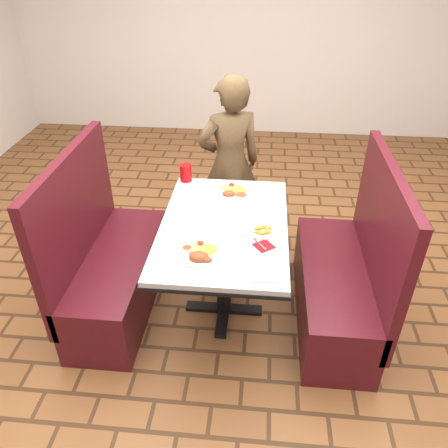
{
  "coord_description": "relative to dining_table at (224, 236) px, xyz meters",
  "views": [
    {
      "loc": [
        0.22,
        -2.29,
        2.28
      ],
      "look_at": [
        0.0,
        0.0,
        0.75
      ],
      "focal_mm": 35.0,
      "sensor_mm": 36.0,
      "label": 1
    }
  ],
  "objects": [
    {
      "name": "room",
      "position": [
        0.0,
        0.0,
        1.26
      ],
      "size": [
        7.0,
        7.04,
        2.82
      ],
      "color": "brown",
      "rests_on": "ground"
    },
    {
      "name": "plantain_plate",
      "position": [
        0.25,
        -0.07,
        0.11
      ],
      "size": [
        0.18,
        0.18,
        0.03
      ],
      "rotation": [
        0.0,
        0.0,
        0.2
      ],
      "color": "white",
      "rests_on": "dining_table"
    },
    {
      "name": "spoon_utensil",
      "position": [
        0.23,
        -0.2,
        0.1
      ],
      "size": [
        0.09,
        0.12,
        0.0
      ],
      "primitive_type": "cube",
      "rotation": [
        0.0,
        0.0,
        0.62
      ],
      "color": "silver",
      "rests_on": "dining_table"
    },
    {
      "name": "maroon_napkin",
      "position": [
        0.26,
        -0.21,
        0.1
      ],
      "size": [
        0.14,
        0.14,
        0.0
      ],
      "primitive_type": "cube",
      "rotation": [
        0.0,
        0.0,
        0.64
      ],
      "color": "#5F0E13",
      "rests_on": "dining_table"
    },
    {
      "name": "lettuce_shreds",
      "position": [
        0.04,
        0.06,
        0.1
      ],
      "size": [
        0.28,
        0.32,
        0.0
      ],
      "primitive_type": null,
      "color": "#88B749",
      "rests_on": "dining_table"
    },
    {
      "name": "red_tumbler",
      "position": [
        -0.34,
        0.56,
        0.16
      ],
      "size": [
        0.09,
        0.09,
        0.13
      ],
      "primitive_type": "cylinder",
      "color": "red",
      "rests_on": "dining_table"
    },
    {
      "name": "diner_person",
      "position": [
        -0.04,
        0.91,
        0.07
      ],
      "size": [
        0.62,
        0.52,
        1.45
      ],
      "primitive_type": "imported",
      "rotation": [
        0.0,
        0.0,
        3.52
      ],
      "color": "brown",
      "rests_on": "ground"
    },
    {
      "name": "far_dinner_plate",
      "position": [
        0.03,
        0.4,
        0.12
      ],
      "size": [
        0.27,
        0.27,
        0.07
      ],
      "rotation": [
        0.0,
        0.0,
        -0.2
      ],
      "color": "white",
      "rests_on": "dining_table"
    },
    {
      "name": "near_dinner_plate",
      "position": [
        -0.1,
        -0.33,
        0.12
      ],
      "size": [
        0.26,
        0.26,
        0.08
      ],
      "rotation": [
        0.0,
        0.0,
        -0.0
      ],
      "color": "white",
      "rests_on": "dining_table"
    },
    {
      "name": "booth_bench_left",
      "position": [
        -0.8,
        0.0,
        -0.32
      ],
      "size": [
        0.47,
        1.2,
        1.17
      ],
      "color": "#4A1019",
      "rests_on": "ground"
    },
    {
      "name": "dining_table",
      "position": [
        0.0,
        0.0,
        0.0
      ],
      "size": [
        0.81,
        1.21,
        0.75
      ],
      "color": "#A7AAAC",
      "rests_on": "ground"
    },
    {
      "name": "fork_utensil",
      "position": [
        -0.07,
        -0.37,
        0.11
      ],
      "size": [
        0.07,
        0.14,
        0.0
      ],
      "primitive_type": "cube",
      "rotation": [
        0.0,
        0.0,
        -0.47
      ],
      "color": "silver",
      "rests_on": "dining_table"
    },
    {
      "name": "paper_napkin",
      "position": [
        0.26,
        -0.47,
        0.1
      ],
      "size": [
        0.2,
        0.15,
        0.01
      ],
      "primitive_type": "cube",
      "rotation": [
        0.0,
        0.0,
        0.03
      ],
      "color": "white",
      "rests_on": "dining_table"
    },
    {
      "name": "booth_bench_right",
      "position": [
        0.8,
        0.0,
        -0.32
      ],
      "size": [
        0.47,
        1.2,
        1.17
      ],
      "color": "#4A1019",
      "rests_on": "ground"
    },
    {
      "name": "knife_utensil",
      "position": [
        -0.02,
        -0.32,
        0.11
      ],
      "size": [
        0.04,
        0.15,
        0.0
      ],
      "primitive_type": "cube",
      "rotation": [
        0.0,
        0.0,
        -0.22
      ],
      "color": "silver",
      "rests_on": "dining_table"
    }
  ]
}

